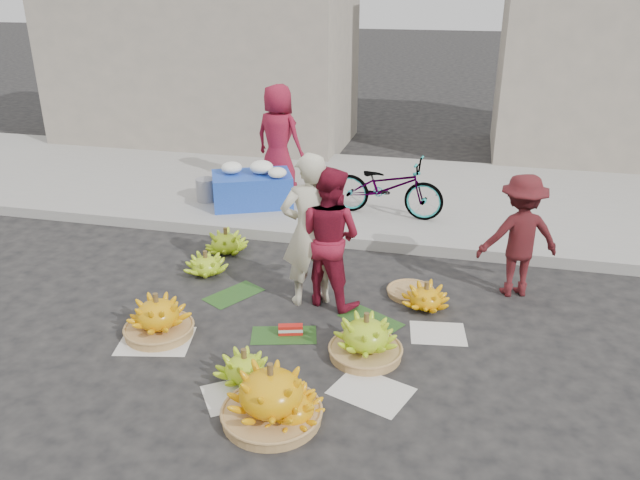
% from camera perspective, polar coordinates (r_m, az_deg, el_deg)
% --- Properties ---
extents(ground, '(80.00, 80.00, 0.00)m').
position_cam_1_polar(ground, '(6.47, -1.95, -7.92)').
color(ground, black).
rests_on(ground, ground).
extents(curb, '(40.00, 0.25, 0.15)m').
position_cam_1_polar(curb, '(8.35, 2.05, 0.06)').
color(curb, gray).
rests_on(curb, ground).
extents(sidewalk, '(40.00, 4.00, 0.12)m').
position_cam_1_polar(sidewalk, '(10.29, 4.42, 4.40)').
color(sidewalk, gray).
rests_on(sidewalk, ground).
extents(building_left, '(6.00, 3.00, 4.00)m').
position_cam_1_polar(building_left, '(13.77, -10.58, 17.05)').
color(building_left, '#9E9281').
rests_on(building_left, sidewalk).
extents(newspaper_scatter, '(3.20, 1.80, 0.00)m').
position_cam_1_polar(newspaper_scatter, '(5.83, -4.08, -11.80)').
color(newspaper_scatter, silver).
rests_on(newspaper_scatter, ground).
extents(banana_leaves, '(2.00, 1.00, 0.00)m').
position_cam_1_polar(banana_leaves, '(6.66, -2.33, -6.93)').
color(banana_leaves, '#1C4216').
rests_on(banana_leaves, ground).
extents(banana_bunch_0, '(0.72, 0.72, 0.46)m').
position_cam_1_polar(banana_bunch_0, '(6.44, -14.61, -6.83)').
color(banana_bunch_0, olive).
rests_on(banana_bunch_0, ground).
extents(banana_bunch_1, '(0.58, 0.58, 0.32)m').
position_cam_1_polar(banana_bunch_1, '(5.66, -6.91, -11.44)').
color(banana_bunch_1, '#7FB119').
rests_on(banana_bunch_1, ground).
extents(banana_bunch_2, '(0.86, 0.86, 0.53)m').
position_cam_1_polar(banana_bunch_2, '(5.14, -4.49, -13.95)').
color(banana_bunch_2, olive).
rests_on(banana_bunch_2, ground).
extents(banana_bunch_3, '(0.57, 0.57, 0.32)m').
position_cam_1_polar(banana_bunch_3, '(5.18, -2.58, -14.95)').
color(banana_bunch_3, '#E7A50B').
rests_on(banana_bunch_3, ground).
extents(banana_bunch_4, '(0.75, 0.75, 0.46)m').
position_cam_1_polar(banana_bunch_4, '(5.92, 4.21, -8.91)').
color(banana_bunch_4, olive).
rests_on(banana_bunch_4, ground).
extents(banana_bunch_5, '(0.64, 0.64, 0.31)m').
position_cam_1_polar(banana_bunch_5, '(6.84, 9.66, -5.15)').
color(banana_bunch_5, '#E7A50B').
rests_on(banana_bunch_5, ground).
extents(banana_bunch_6, '(0.56, 0.56, 0.31)m').
position_cam_1_polar(banana_bunch_6, '(7.61, -10.39, -2.21)').
color(banana_bunch_6, '#7FB119').
rests_on(banana_bunch_6, ground).
extents(banana_bunch_7, '(0.60, 0.60, 0.34)m').
position_cam_1_polar(banana_bunch_7, '(8.18, -8.59, -0.15)').
color(banana_bunch_7, '#7FB119').
rests_on(banana_bunch_7, ground).
extents(basket_spare, '(0.57, 0.57, 0.06)m').
position_cam_1_polar(basket_spare, '(7.14, 8.29, -4.75)').
color(basket_spare, olive).
rests_on(basket_spare, ground).
extents(incense_stack, '(0.26, 0.14, 0.10)m').
position_cam_1_polar(incense_stack, '(6.32, -2.71, -8.16)').
color(incense_stack, red).
rests_on(incense_stack, ground).
extents(vendor_cream, '(0.74, 0.66, 1.69)m').
position_cam_1_polar(vendor_cream, '(6.58, -0.98, 0.88)').
color(vendor_cream, beige).
rests_on(vendor_cream, ground).
extents(vendor_red, '(0.90, 0.80, 1.54)m').
position_cam_1_polar(vendor_red, '(6.61, 0.83, 0.28)').
color(vendor_red, maroon).
rests_on(vendor_red, ground).
extents(man_striped, '(1.02, 0.77, 1.40)m').
position_cam_1_polar(man_striped, '(7.17, 17.79, 0.35)').
color(man_striped, maroon).
rests_on(man_striped, ground).
extents(flower_table, '(1.36, 1.13, 0.68)m').
position_cam_1_polar(flower_table, '(9.46, -6.19, 4.82)').
color(flower_table, '#1B40B2').
rests_on(flower_table, sidewalk).
extents(grey_bucket, '(0.31, 0.31, 0.35)m').
position_cam_1_polar(grey_bucket, '(9.78, -10.36, 4.54)').
color(grey_bucket, gray).
rests_on(grey_bucket, sidewalk).
extents(flower_vendor, '(0.94, 0.75, 1.68)m').
position_cam_1_polar(flower_vendor, '(10.05, -3.82, 9.32)').
color(flower_vendor, maroon).
rests_on(flower_vendor, sidewalk).
extents(bicycle, '(0.74, 1.70, 0.86)m').
position_cam_1_polar(bicycle, '(8.99, 6.14, 4.88)').
color(bicycle, gray).
rests_on(bicycle, sidewalk).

